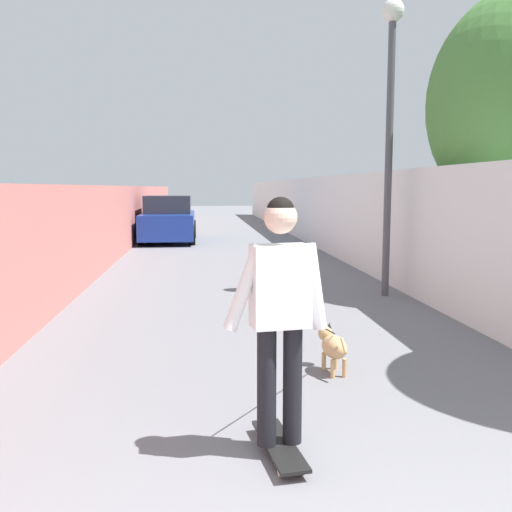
# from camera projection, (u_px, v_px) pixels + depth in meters

# --- Properties ---
(ground_plane) EXTENTS (80.00, 80.00, 0.00)m
(ground_plane) POSITION_uv_depth(u_px,v_px,m) (227.00, 254.00, 15.31)
(ground_plane) COLOR slate
(wall_left) EXTENTS (48.00, 0.30, 1.86)m
(wall_left) POSITION_uv_depth(u_px,v_px,m) (104.00, 226.00, 12.93)
(wall_left) COLOR #CC726B
(wall_left) RESTS_ON ground
(fence_right) EXTENTS (48.00, 0.30, 2.12)m
(fence_right) POSITION_uv_depth(u_px,v_px,m) (352.00, 219.00, 13.50)
(fence_right) COLOR white
(fence_right) RESTS_ON ground
(lamp_post) EXTENTS (0.36, 0.36, 4.78)m
(lamp_post) POSITION_uv_depth(u_px,v_px,m) (390.00, 99.00, 9.06)
(lamp_post) COLOR #4C4C51
(lamp_post) RESTS_ON ground
(skateboard) EXTENTS (0.82, 0.30, 0.08)m
(skateboard) POSITION_uv_depth(u_px,v_px,m) (279.00, 445.00, 3.82)
(skateboard) COLOR black
(skateboard) RESTS_ON ground
(person_skateboarder) EXTENTS (0.27, 0.72, 1.67)m
(person_skateboarder) POSITION_uv_depth(u_px,v_px,m) (280.00, 302.00, 3.70)
(person_skateboarder) COLOR black
(person_skateboarder) RESTS_ON skateboard
(dog) EXTENTS (1.94, 0.91, 1.06)m
(dog) POSITION_uv_depth(u_px,v_px,m) (333.00, 345.00, 5.49)
(dog) COLOR tan
(dog) RESTS_ON ground
(car_near) EXTENTS (4.10, 1.80, 1.54)m
(car_near) POSITION_uv_depth(u_px,v_px,m) (169.00, 220.00, 18.86)
(car_near) COLOR navy
(car_near) RESTS_ON ground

